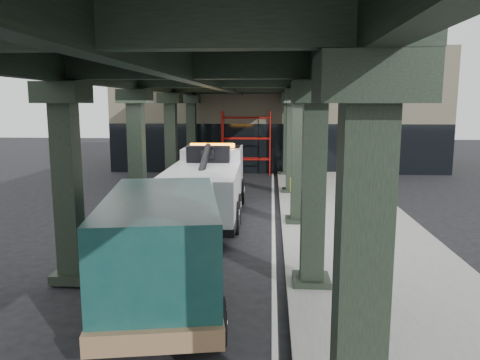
% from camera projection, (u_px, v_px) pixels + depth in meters
% --- Properties ---
extents(ground, '(90.00, 90.00, 0.00)m').
position_uv_depth(ground, '(223.00, 240.00, 15.61)').
color(ground, black).
rests_on(ground, ground).
extents(sidewalk, '(5.00, 40.00, 0.15)m').
position_uv_depth(sidewalk, '(349.00, 224.00, 17.27)').
color(sidewalk, gray).
rests_on(sidewalk, ground).
extents(lane_stripe, '(0.12, 38.00, 0.01)m').
position_uv_depth(lane_stripe, '(273.00, 225.00, 17.46)').
color(lane_stripe, silver).
rests_on(lane_stripe, ground).
extents(viaduct, '(7.40, 32.00, 6.40)m').
position_uv_depth(viaduct, '(216.00, 76.00, 16.72)').
color(viaduct, black).
rests_on(viaduct, ground).
extents(building, '(22.00, 10.00, 8.00)m').
position_uv_depth(building, '(277.00, 110.00, 34.52)').
color(building, '#C6B793').
rests_on(building, ground).
extents(scaffolding, '(3.08, 0.88, 4.00)m').
position_uv_depth(scaffolding, '(246.00, 141.00, 29.68)').
color(scaffolding, '#B9140E').
rests_on(scaffolding, ground).
extents(tow_truck, '(2.87, 9.03, 2.94)m').
position_uv_depth(tow_truck, '(208.00, 182.00, 18.44)').
color(tow_truck, black).
rests_on(tow_truck, ground).
extents(towed_van, '(3.44, 6.59, 2.55)m').
position_uv_depth(towed_van, '(163.00, 245.00, 10.44)').
color(towed_van, '#12403D').
rests_on(towed_van, ground).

